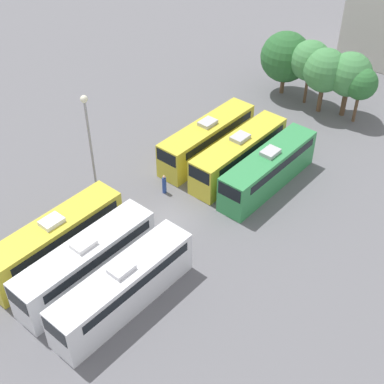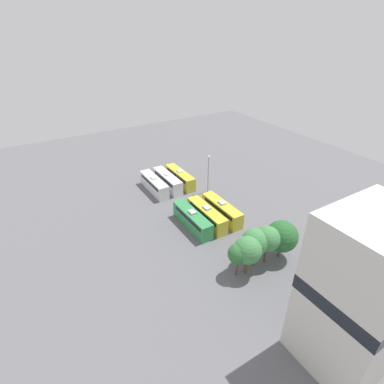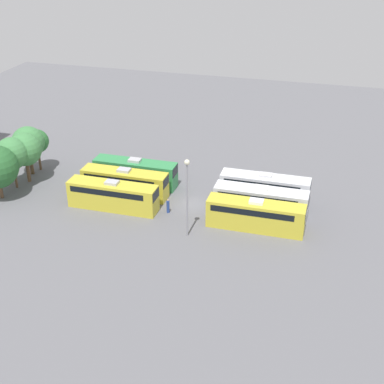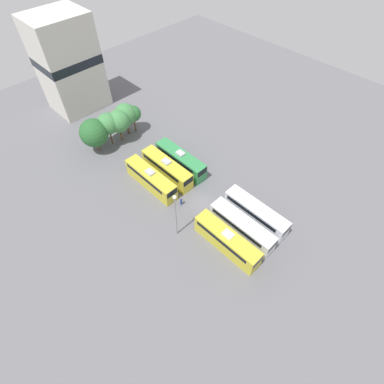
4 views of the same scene
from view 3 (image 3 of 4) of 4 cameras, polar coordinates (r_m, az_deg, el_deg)
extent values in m
plane|color=slate|center=(67.11, -0.05, -1.32)|extent=(120.24, 120.24, 0.00)
cube|color=gold|center=(61.66, 6.79, -2.52)|extent=(2.51, 11.19, 3.37)
cube|color=black|center=(61.23, 6.58, -1.70)|extent=(2.55, 9.52, 0.74)
cube|color=black|center=(60.76, 12.04, -2.43)|extent=(2.21, 0.08, 1.18)
cube|color=white|center=(60.77, 6.89, -1.00)|extent=(1.20, 1.60, 0.35)
cube|color=silver|center=(64.69, 7.33, -1.04)|extent=(2.51, 11.19, 3.37)
cube|color=black|center=(64.28, 7.13, -0.25)|extent=(2.55, 9.52, 0.74)
cube|color=black|center=(63.83, 12.33, -0.93)|extent=(2.21, 0.08, 1.18)
cube|color=white|center=(63.84, 7.43, 0.43)|extent=(1.20, 1.60, 0.35)
cube|color=silver|center=(67.92, 7.76, 0.38)|extent=(2.51, 11.19, 3.37)
cube|color=black|center=(67.53, 7.58, 1.14)|extent=(2.55, 9.52, 0.74)
cube|color=black|center=(67.10, 12.52, 0.50)|extent=(2.21, 0.08, 1.18)
cube|color=silver|center=(67.11, 7.86, 1.79)|extent=(1.20, 1.60, 0.35)
cube|color=gold|center=(66.18, -8.43, -0.43)|extent=(2.51, 11.19, 3.37)
cube|color=black|center=(65.85, -8.71, 0.34)|extent=(2.55, 9.52, 0.74)
cube|color=black|center=(63.81, -3.89, -0.33)|extent=(2.21, 0.08, 1.18)
cube|color=#B2B2B7|center=(65.34, -8.54, 1.01)|extent=(1.20, 1.60, 0.35)
cube|color=gold|center=(69.17, -7.18, 0.94)|extent=(2.51, 11.19, 3.37)
cube|color=black|center=(68.86, -7.44, 1.68)|extent=(2.55, 9.52, 0.74)
cube|color=black|center=(66.92, -2.80, 1.08)|extent=(2.21, 0.08, 1.18)
cube|color=#B2B2B7|center=(68.38, -7.27, 2.33)|extent=(1.20, 1.60, 0.35)
cube|color=#338C4C|center=(71.84, -6.06, 2.04)|extent=(2.51, 11.19, 3.37)
cube|color=black|center=(71.53, -6.30, 2.76)|extent=(2.55, 9.52, 0.74)
cube|color=black|center=(69.68, -1.81, 2.21)|extent=(2.21, 0.08, 1.18)
cube|color=#B2B2B7|center=(71.07, -6.13, 3.40)|extent=(1.20, 1.60, 0.35)
cylinder|color=navy|center=(65.00, -2.57, -1.58)|extent=(0.36, 0.36, 1.58)
sphere|color=tan|center=(64.57, -2.59, -0.87)|extent=(0.24, 0.24, 0.24)
cylinder|color=gray|center=(58.48, -0.52, -0.96)|extent=(0.20, 0.20, 8.92)
sphere|color=#EAE5C6|center=(56.43, -0.54, 3.20)|extent=(0.60, 0.60, 0.60)
cylinder|color=brown|center=(72.41, -19.73, 0.28)|extent=(0.46, 0.46, 2.42)
cylinder|color=brown|center=(74.33, -18.33, 1.65)|extent=(0.33, 0.33, 3.43)
sphere|color=#428447|center=(73.08, -18.69, 3.92)|extent=(4.25, 4.25, 4.25)
cylinder|color=brown|center=(75.64, -17.09, 2.18)|extent=(0.49, 0.49, 3.15)
sphere|color=#428447|center=(74.42, -17.42, 4.37)|extent=(4.49, 4.49, 4.49)
cylinder|color=brown|center=(77.85, -16.78, 2.93)|extent=(0.53, 0.53, 3.10)
sphere|color=#428447|center=(76.68, -17.09, 5.06)|extent=(4.49, 4.49, 4.49)
cylinder|color=brown|center=(78.80, -15.96, 3.37)|extent=(0.33, 0.33, 3.18)
sphere|color=#2D6B33|center=(77.77, -16.22, 5.23)|extent=(3.31, 3.31, 3.31)
camera|label=1|loc=(79.59, 23.25, 23.18)|focal=50.00mm
camera|label=2|loc=(108.29, -24.84, 26.87)|focal=28.00mm
camera|label=4|loc=(34.46, 31.46, 38.45)|focal=28.00mm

